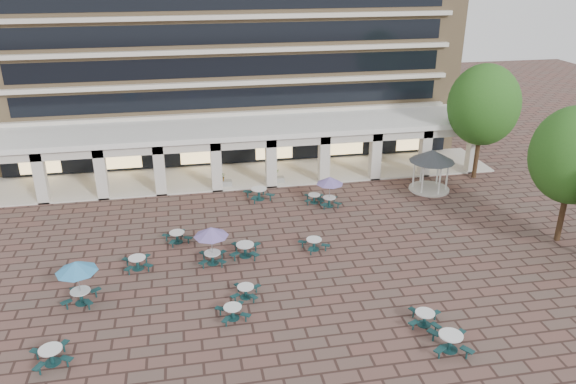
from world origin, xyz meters
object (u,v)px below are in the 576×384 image
object	(u,v)px
picnic_table_0	(51,355)
planter_left	(222,181)
picnic_table_2	(246,291)
picnic_table_1	(233,311)
gazebo	(432,160)
planter_right	(275,178)

from	to	relation	value
picnic_table_0	planter_left	size ratio (longest dim) A/B	1.37
picnic_table_2	picnic_table_1	bearing A→B (deg)	-100.43
picnic_table_2	gazebo	xyz separation A→B (m)	(15.68, 12.04, 2.02)
picnic_table_0	picnic_table_1	xyz separation A→B (m)	(8.26, 1.83, -0.05)
picnic_table_1	picnic_table_2	xyz separation A→B (m)	(0.86, 1.75, -0.01)
picnic_table_2	planter_right	bearing A→B (deg)	90.74
picnic_table_1	picnic_table_2	size ratio (longest dim) A/B	1.01
planter_left	picnic_table_1	bearing A→B (deg)	-92.79
picnic_table_1	planter_right	distance (m)	18.04
picnic_table_0	picnic_table_1	distance (m)	8.46
picnic_table_0	planter_left	bearing A→B (deg)	47.96
planter_right	picnic_table_1	bearing A→B (deg)	-106.11
picnic_table_1	picnic_table_2	world-z (taller)	picnic_table_1
planter_left	planter_right	bearing A→B (deg)	-0.00
picnic_table_2	planter_right	xyz separation A→B (m)	(4.15, 15.58, 0.07)
picnic_table_1	gazebo	size ratio (longest dim) A/B	0.51
picnic_table_2	planter_left	size ratio (longest dim) A/B	1.17
gazebo	planter_left	bearing A→B (deg)	167.31
picnic_table_1	planter_left	distance (m)	17.35
picnic_table_0	picnic_table_1	bearing A→B (deg)	-4.12
picnic_table_2	planter_left	world-z (taller)	planter_left
picnic_table_1	gazebo	bearing A→B (deg)	27.88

